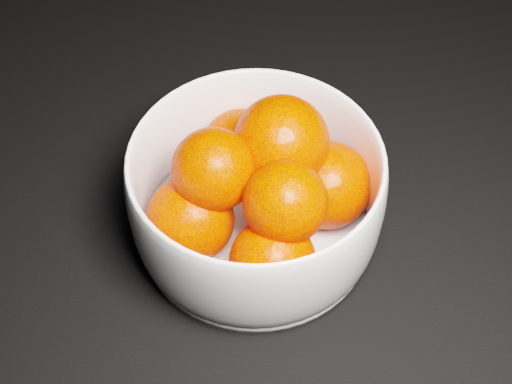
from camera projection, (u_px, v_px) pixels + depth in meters
The scene contains 2 objects.
bowl at pixel (256, 196), 0.56m from camera, with size 0.20×0.20×0.10m.
orange_pile at pixel (262, 186), 0.55m from camera, with size 0.15×0.15×0.11m.
Camera 1 is at (-0.08, -0.32, 0.48)m, focal length 50.00 mm.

